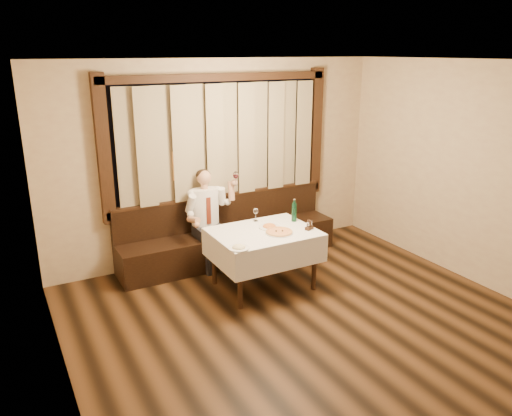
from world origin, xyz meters
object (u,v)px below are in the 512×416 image
banquette (229,238)px  pasta_cream (239,246)px  pasta_red (269,225)px  dining_table (264,239)px  pizza (279,232)px  green_bottle (294,212)px  seated_man (208,211)px  cruet_caddy (309,226)px

banquette → pasta_cream: bearing=-110.8°
pasta_red → dining_table: bearing=-150.7°
dining_table → pizza: (0.13, -0.16, 0.12)m
pizza → pasta_red: 0.23m
banquette → green_bottle: bearing=-59.2°
seated_man → pizza: bearing=-66.2°
pasta_cream → cruet_caddy: 1.07m
cruet_caddy → seated_man: 1.45m
seated_man → green_bottle: bearing=-42.2°
green_bottle → seated_man: bearing=137.8°
banquette → dining_table: size_ratio=2.52×
dining_table → pasta_red: (0.12, 0.07, 0.14)m
cruet_caddy → seated_man: seated_man is taller
pasta_cream → pizza: bearing=17.9°
pasta_red → seated_man: seated_man is taller
pasta_red → green_bottle: size_ratio=0.90×
pizza → cruet_caddy: size_ratio=2.69×
cruet_caddy → banquette: bearing=90.7°
green_bottle → seated_man: size_ratio=0.22×
pizza → cruet_caddy: 0.41m
cruet_caddy → pizza: bearing=148.4°
dining_table → seated_man: 1.01m
banquette → green_bottle: size_ratio=10.55×
pasta_cream → cruet_caddy: cruet_caddy is taller
dining_table → green_bottle: bearing=14.2°
dining_table → cruet_caddy: cruet_caddy is taller
pasta_cream → pasta_red: bearing=33.9°
pizza → pasta_red: bearing=92.1°
dining_table → pasta_cream: bearing=-145.1°
banquette → pizza: banquette is taller
green_bottle → seated_man: 1.19m
cruet_caddy → dining_table: bearing=135.0°
pasta_cream → green_bottle: green_bottle is taller
pasta_red → cruet_caddy: bearing=-35.3°
pizza → pasta_cream: bearing=-162.1°
pasta_red → green_bottle: (0.41, 0.07, 0.09)m
banquette → cruet_caddy: bearing=-66.9°
pizza → seated_man: (-0.48, 1.09, 0.03)m
pizza → banquette: bearing=96.3°
green_bottle → cruet_caddy: (0.00, -0.36, -0.08)m
green_bottle → banquette: bearing=120.8°
pizza → green_bottle: green_bottle is taller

